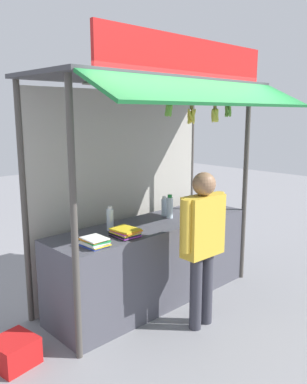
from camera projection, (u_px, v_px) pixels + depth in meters
The scene contains 14 objects.
ground_plane at pixel (154, 298), 4.61m from camera, with size 20.00×20.00×0.00m, color gray.
stall_counter at pixel (154, 261), 4.52m from camera, with size 2.50×0.71×0.91m, color #4C4C56.
stall_structure at pixel (144, 150), 4.38m from camera, with size 2.70×1.62×2.81m.
water_bottle_rear_center at pixel (110, 219), 4.13m from camera, with size 0.07×0.07×0.26m.
water_bottle_back_left at pixel (170, 207), 4.60m from camera, with size 0.08×0.08×0.28m.
water_bottle_front_left at pixel (164, 207), 4.70m from camera, with size 0.07×0.07×0.24m.
magazine_stack_front_right at pixel (125, 233), 3.93m from camera, with size 0.24×0.29×0.08m.
magazine_stack_mid_left at pixel (95, 242), 3.64m from camera, with size 0.22×0.26×0.09m.
banana_bunch_leftmost at pixel (191, 116), 3.93m from camera, with size 0.10×0.10×0.32m.
banana_bunch_rightmost at pixel (169, 109), 3.70m from camera, with size 0.09×0.09×0.25m.
banana_bunch_inner_right at pixel (228, 110), 4.33m from camera, with size 0.09×0.09×0.26m.
banana_bunch_inner_left at pixel (215, 115), 4.19m from camera, with size 0.10×0.10×0.31m.
vendor_person at pixel (203, 236), 3.84m from camera, with size 0.59×0.22×1.57m.
plastic_crate at pixel (14, 352), 3.38m from camera, with size 0.34×0.34×0.24m, color red.
Camera 1 is at (-2.97, -3.07, 2.12)m, focal length 37.15 mm.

